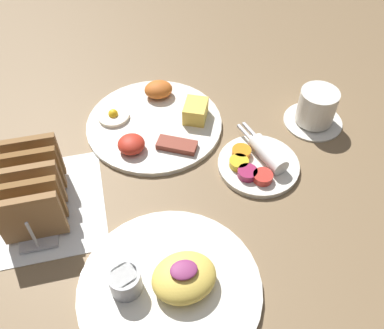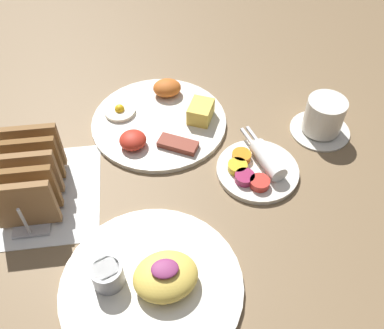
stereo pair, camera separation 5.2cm
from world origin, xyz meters
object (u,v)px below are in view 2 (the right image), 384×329
Objects in this scene: toast_rack at (32,176)px; plate_foreground at (155,282)px; plate_condiments at (260,168)px; plate_breakfast at (163,119)px; coffee_cup at (326,118)px.

plate_foreground is at bearing -46.34° from toast_rack.
plate_condiments is 0.29m from plate_foreground.
plate_breakfast is 0.23m from plate_condiments.
plate_breakfast is 1.00× the size of plate_foreground.
coffee_cup is (0.15, 0.09, 0.02)m from plate_condiments.
plate_foreground is (-0.21, -0.20, 0.00)m from plate_condiments.
toast_rack is 0.56m from coffee_cup.
toast_rack reaches higher than plate_condiments.
coffee_cup is (0.32, -0.07, 0.03)m from plate_breakfast.
coffee_cup is (0.36, 0.29, 0.02)m from plate_foreground.
coffee_cup is at bearing 39.11° from plate_foreground.
plate_breakfast is 0.33m from coffee_cup.
plate_condiments is (0.17, -0.16, 0.00)m from plate_breakfast.
plate_condiments is at bearing 44.10° from plate_foreground.
plate_foreground is 0.46m from coffee_cup.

